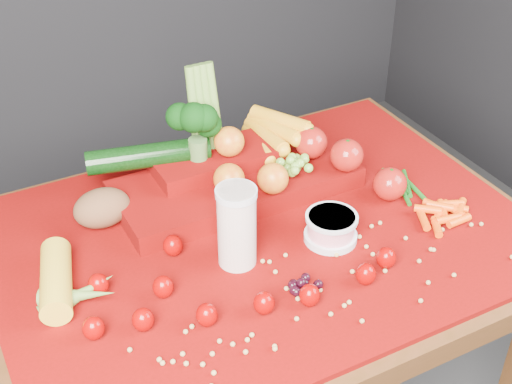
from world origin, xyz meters
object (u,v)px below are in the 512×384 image
milk_glass (237,224)px  table (260,273)px  yogurt_bowl (331,227)px  produce_mound (241,167)px

milk_glass → table: bearing=34.9°
yogurt_bowl → produce_mound: (-0.08, 0.24, 0.03)m
table → milk_glass: (-0.08, -0.06, 0.20)m
milk_glass → produce_mound: 0.25m
yogurt_bowl → milk_glass: bearing=172.1°
yogurt_bowl → produce_mound: bearing=107.6°
milk_glass → produce_mound: produce_mound is taller
table → yogurt_bowl: size_ratio=10.42×
milk_glass → yogurt_bowl: 0.20m
yogurt_bowl → produce_mound: size_ratio=0.17×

